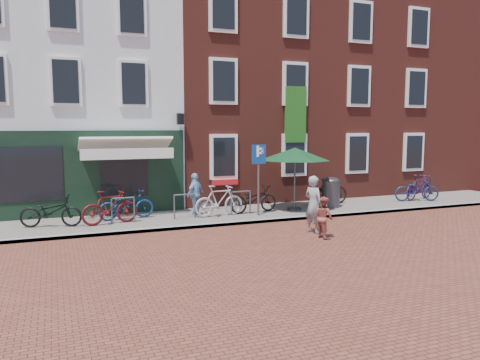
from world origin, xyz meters
name	(u,v)px	position (x,y,z in m)	size (l,w,h in m)	color
ground	(240,225)	(0.00, 0.00, 0.00)	(80.00, 80.00, 0.00)	brown
sidewalk	(251,213)	(1.00, 1.50, 0.05)	(24.00, 3.00, 0.10)	slate
building_stucco	(63,93)	(-5.00, 7.00, 4.50)	(8.00, 8.00, 9.00)	silver
building_brick_mid	(225,86)	(2.00, 7.00, 5.00)	(6.00, 8.00, 10.00)	maroon
building_brick_right	(336,89)	(8.00, 7.00, 5.00)	(6.00, 8.00, 10.00)	maroon
filler_right	(435,102)	(14.50, 7.00, 4.50)	(7.00, 8.00, 9.00)	maroon
litter_bin	(331,191)	(4.23, 1.35, 0.73)	(0.66, 0.66, 1.22)	#3B3B3E
parking_sign	(259,167)	(1.01, 0.83, 1.75)	(0.50, 0.08, 2.43)	#4C4C4F
parasol	(295,152)	(2.65, 1.30, 2.23)	(2.56, 2.56, 2.38)	#4C4C4F
woman	(314,204)	(1.61, -1.82, 0.85)	(0.62, 0.41, 1.71)	gray
boy	(324,217)	(1.56, -2.50, 0.59)	(0.57, 0.45, 1.18)	#A04B40
cafe_person	(195,194)	(-1.00, 1.65, 0.83)	(0.85, 0.36, 1.46)	#8DBCE4
bicycle_0	(51,211)	(-5.62, 1.40, 0.58)	(0.64, 1.83, 0.96)	black
bicycle_1	(110,207)	(-3.90, 1.17, 0.63)	(0.50, 1.77, 1.06)	#4C0F12
bicycle_2	(126,205)	(-3.32, 1.79, 0.58)	(0.64, 1.83, 0.96)	navy
bicycle_3	(219,201)	(-0.30, 1.17, 0.63)	(0.50, 1.77, 1.06)	#A8A8AA
bicycle_4	(254,199)	(1.05, 1.35, 0.58)	(0.64, 1.83, 0.96)	black
bicycle_5	(329,191)	(4.47, 1.87, 0.63)	(0.50, 1.77, 1.06)	black
bicycle_6	(417,189)	(8.25, 1.27, 0.58)	(0.64, 1.83, 0.96)	#112348
bicycle_7	(419,187)	(8.59, 1.52, 0.63)	(0.50, 1.77, 1.06)	#3B1948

